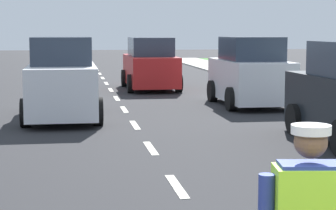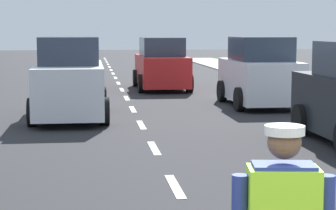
# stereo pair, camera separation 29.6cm
# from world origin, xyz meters

# --- Properties ---
(ground_plane) EXTENTS (96.00, 96.00, 0.00)m
(ground_plane) POSITION_xyz_m (0.00, 21.00, 0.00)
(ground_plane) COLOR #28282B
(lane_center_line) EXTENTS (0.14, 46.40, 0.01)m
(lane_center_line) POSITION_xyz_m (0.00, 25.20, 0.00)
(lane_center_line) COLOR silver
(lane_center_line) RESTS_ON ground
(car_outgoing_far) EXTENTS (2.00, 4.25, 1.99)m
(car_outgoing_far) POSITION_xyz_m (1.53, 20.79, 0.93)
(car_outgoing_far) COLOR red
(car_outgoing_far) RESTS_ON ground
(car_oncoming_lead) EXTENTS (1.93, 4.37, 2.10)m
(car_oncoming_lead) POSITION_xyz_m (-1.72, 13.22, 0.98)
(car_oncoming_lead) COLOR silver
(car_oncoming_lead) RESTS_ON ground
(car_parked_far) EXTENTS (1.98, 3.83, 2.07)m
(car_parked_far) POSITION_xyz_m (3.84, 15.12, 0.96)
(car_parked_far) COLOR silver
(car_parked_far) RESTS_ON ground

